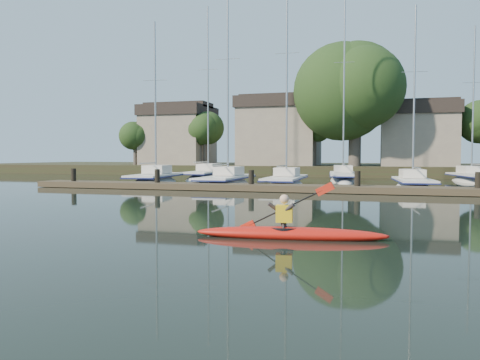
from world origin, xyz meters
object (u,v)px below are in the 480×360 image
(sailboat_2, at_px, (286,189))
(sailboat_6, at_px, (343,183))
(sailboat_5, at_px, (207,181))
(sailboat_7, at_px, (472,185))
(sailboat_0, at_px, (155,186))
(kayak, at_px, (289,231))
(sailboat_3, at_px, (413,191))
(dock, at_px, (303,188))
(sailboat_1, at_px, (227,188))

(sailboat_2, distance_m, sailboat_6, 8.46)
(sailboat_5, distance_m, sailboat_7, 21.45)
(sailboat_0, relative_size, sailboat_6, 0.81)
(sailboat_0, relative_size, sailboat_2, 0.86)
(sailboat_6, bearing_deg, sailboat_2, -118.29)
(kayak, xyz_separation_m, sailboat_5, (-12.18, 27.46, -0.39))
(kayak, distance_m, sailboat_3, 20.23)
(sailboat_6, relative_size, sailboat_7, 1.24)
(kayak, relative_size, sailboat_2, 0.31)
(kayak, xyz_separation_m, dock, (-1.89, 14.95, 0.02))
(dock, relative_size, sailboat_1, 2.29)
(sailboat_3, xyz_separation_m, sailboat_6, (-4.78, 7.75, -0.00))
(sailboat_7, bearing_deg, sailboat_2, -155.24)
(dock, xyz_separation_m, sailboat_7, (11.15, 13.19, -0.40))
(sailboat_2, relative_size, sailboat_7, 1.15)
(sailboat_2, xyz_separation_m, sailboat_6, (3.29, 7.80, -0.00))
(sailboat_2, bearing_deg, sailboat_5, 136.31)
(dock, relative_size, sailboat_7, 2.56)
(sailboat_0, distance_m, sailboat_6, 15.11)
(sailboat_2, relative_size, sailboat_3, 1.21)
(sailboat_0, bearing_deg, sailboat_2, -7.88)
(sailboat_5, bearing_deg, sailboat_6, -1.57)
(sailboat_3, bearing_deg, kayak, -106.11)
(sailboat_1, bearing_deg, sailboat_5, 117.66)
(kayak, relative_size, dock, 0.14)
(sailboat_2, height_order, sailboat_3, sailboat_2)
(kayak, distance_m, sailboat_2, 20.06)
(kayak, distance_m, sailboat_6, 27.51)
(sailboat_1, bearing_deg, sailboat_6, 49.21)
(sailboat_6, bearing_deg, sailboat_1, -135.78)
(sailboat_2, relative_size, sailboat_5, 0.93)
(sailboat_5, bearing_deg, kayak, -67.86)
(sailboat_3, bearing_deg, sailboat_6, 117.98)
(sailboat_0, relative_size, sailboat_3, 1.05)
(kayak, bearing_deg, sailboat_1, 105.44)
(dock, bearing_deg, kayak, -82.79)
(sailboat_0, xyz_separation_m, sailboat_2, (9.79, -0.23, 0.03))
(dock, xyz_separation_m, sailboat_0, (-11.64, 4.99, -0.42))
(sailboat_1, bearing_deg, dock, -35.41)
(sailboat_7, bearing_deg, sailboat_6, 175.53)
(sailboat_5, xyz_separation_m, sailboat_7, (21.44, 0.68, 0.01))
(sailboat_3, height_order, sailboat_7, sailboat_7)
(sailboat_1, relative_size, sailboat_6, 0.90)
(dock, distance_m, sailboat_7, 17.27)
(sailboat_2, relative_size, sailboat_6, 0.93)
(sailboat_0, bearing_deg, dock, -29.73)
(dock, distance_m, sailboat_6, 12.64)
(sailboat_1, distance_m, sailboat_7, 19.24)
(kayak, xyz_separation_m, sailboat_0, (-13.53, 19.94, -0.40))
(sailboat_1, distance_m, sailboat_2, 4.00)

